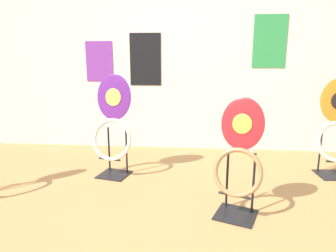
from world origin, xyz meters
TOP-DOWN VIEW (x-y plane):
  - wall_back at (0.00, 2.26)m, footprint 8.00×0.07m
  - toilet_seat_display_crimson_swirl at (0.57, 0.55)m, footprint 0.38×0.36m
  - toilet_seat_display_purple_note at (-0.53, 1.24)m, footprint 0.44×0.34m

SIDE VIEW (x-z plane):
  - toilet_seat_display_crimson_swirl at x=0.57m, z-range -0.02..0.85m
  - toilet_seat_display_purple_note at x=-0.53m, z-range -0.02..0.97m
  - wall_back at x=0.00m, z-range 0.00..2.60m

